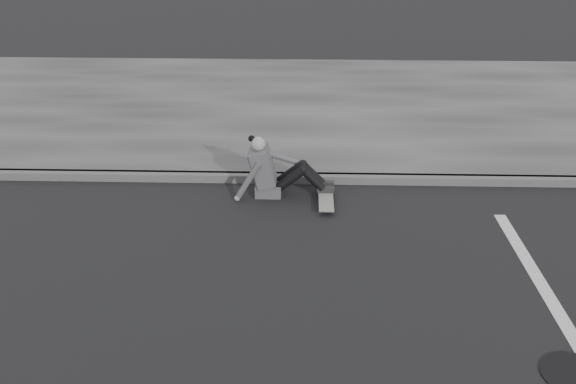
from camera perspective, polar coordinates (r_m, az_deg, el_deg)
ground at (r=7.20m, az=-5.52°, el=-8.24°), size 80.00×80.00×0.00m
curb at (r=9.37m, az=-3.75°, el=1.30°), size 24.00×0.16×0.12m
sidewalk at (r=12.15m, az=-2.52°, el=7.60°), size 24.00×6.00×0.12m
manhole at (r=6.63m, az=24.13°, el=-14.59°), size 0.61×0.61×0.01m
skateboard at (r=8.77m, az=3.39°, el=-0.57°), size 0.20×0.78×0.09m
seated_woman at (r=8.86m, az=-1.36°, el=1.89°), size 1.38×0.46×0.88m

